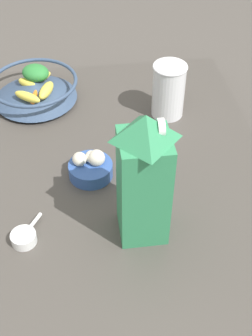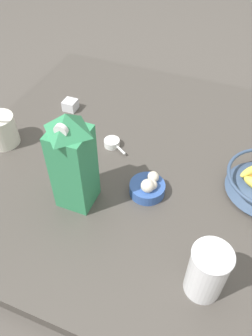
{
  "view_description": "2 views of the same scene",
  "coord_description": "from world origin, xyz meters",
  "views": [
    {
      "loc": [
        -0.71,
        -0.11,
        0.81
      ],
      "look_at": [
        -0.0,
        -0.2,
        0.13
      ],
      "focal_mm": 50.0,
      "sensor_mm": 36.0,
      "label": 1
    },
    {
      "loc": [
        0.24,
        -0.72,
        0.78
      ],
      "look_at": [
        0.01,
        -0.13,
        0.12
      ],
      "focal_mm": 35.0,
      "sensor_mm": 36.0,
      "label": 2
    }
  ],
  "objects": [
    {
      "name": "ground_plane",
      "position": [
        0.0,
        0.0,
        0.0
      ],
      "size": [
        6.0,
        6.0,
        0.0
      ],
      "primitive_type": "plane",
      "color": "#4C4742"
    },
    {
      "name": "fruit_bowl",
      "position": [
        0.39,
        0.0,
        0.09
      ],
      "size": [
        0.24,
        0.24,
        0.09
      ],
      "color": "#384C6B",
      "rests_on": "countertop"
    },
    {
      "name": "milk_carton",
      "position": [
        -0.1,
        -0.22,
        0.2
      ],
      "size": [
        0.09,
        0.09,
        0.3
      ],
      "color": "#338C59",
      "rests_on": "countertop"
    },
    {
      "name": "countertop",
      "position": [
        0.0,
        0.0,
        0.02
      ],
      "size": [
        1.09,
        1.09,
        0.05
      ],
      "color": "#47423D",
      "rests_on": "ground_plane"
    },
    {
      "name": "garlic_bowl",
      "position": [
        0.08,
        -0.13,
        0.07
      ],
      "size": [
        0.1,
        0.1,
        0.07
      ],
      "color": "#3356A3",
      "rests_on": "countertop"
    },
    {
      "name": "drinking_cup",
      "position": [
        0.28,
        -0.35,
        0.12
      ],
      "size": [
        0.09,
        0.09,
        0.15
      ],
      "color": "white",
      "rests_on": "countertop"
    },
    {
      "name": "measuring_scoop",
      "position": [
        -0.1,
        0.02,
        0.06
      ],
      "size": [
        0.09,
        0.07,
        0.02
      ],
      "color": "white",
      "rests_on": "countertop"
    }
  ]
}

